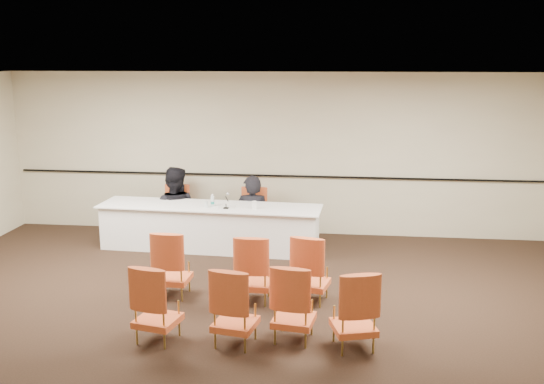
{
  "coord_description": "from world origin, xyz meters",
  "views": [
    {
      "loc": [
        1.29,
        -7.03,
        3.24
      ],
      "look_at": [
        0.15,
        2.6,
        1.09
      ],
      "focal_mm": 40.0,
      "sensor_mm": 36.0,
      "label": 1
    }
  ],
  "objects": [
    {
      "name": "panelist_main_chair",
      "position": [
        -0.3,
        3.39,
        0.47
      ],
      "size": [
        0.52,
        0.52,
        0.95
      ],
      "primitive_type": null,
      "rotation": [
        0.0,
        0.0,
        -0.05
      ],
      "color": "#B35020",
      "rests_on": "ground"
    },
    {
      "name": "aud_chair_front_mid",
      "position": [
        0.14,
        0.63,
        0.47
      ],
      "size": [
        0.5,
        0.5,
        0.95
      ],
      "primitive_type": null,
      "rotation": [
        0.0,
        0.0,
        -0.01
      ],
      "color": "#B35020",
      "rests_on": "ground"
    },
    {
      "name": "aud_chair_back_left",
      "position": [
        -0.8,
        -0.66,
        0.47
      ],
      "size": [
        0.6,
        0.6,
        0.95
      ],
      "primitive_type": null,
      "rotation": [
        0.0,
        0.0,
        -0.22
      ],
      "color": "#B35020",
      "rests_on": "ground"
    },
    {
      "name": "aud_chair_front_right",
      "position": [
        0.9,
        0.72,
        0.47
      ],
      "size": [
        0.6,
        0.6,
        0.95
      ],
      "primitive_type": null,
      "rotation": [
        0.0,
        0.0,
        -0.22
      ],
      "color": "#B35020",
      "rests_on": "ground"
    },
    {
      "name": "microphone",
      "position": [
        -0.63,
        2.68,
        0.89
      ],
      "size": [
        0.1,
        0.19,
        0.25
      ],
      "primitive_type": null,
      "rotation": [
        0.0,
        0.0,
        -0.05
      ],
      "color": "black",
      "rests_on": "panel_table"
    },
    {
      "name": "aud_chair_front_left",
      "position": [
        -1.01,
        0.69,
        0.47
      ],
      "size": [
        0.52,
        0.52,
        0.95
      ],
      "primitive_type": null,
      "rotation": [
        0.0,
        0.0,
        -0.04
      ],
      "color": "#B35020",
      "rests_on": "ground"
    },
    {
      "name": "wall_back",
      "position": [
        0.0,
        4.0,
        1.5
      ],
      "size": [
        10.0,
        0.04,
        3.0
      ],
      "primitive_type": "cube",
      "color": "#BDB394",
      "rests_on": "ground"
    },
    {
      "name": "panelist_second_chair",
      "position": [
        -1.75,
        3.46,
        0.47
      ],
      "size": [
        0.52,
        0.52,
        0.95
      ],
      "primitive_type": null,
      "rotation": [
        0.0,
        0.0,
        -0.05
      ],
      "color": "#B35020",
      "rests_on": "ground"
    },
    {
      "name": "floor",
      "position": [
        0.0,
        0.0,
        0.0
      ],
      "size": [
        10.0,
        10.0,
        0.0
      ],
      "primitive_type": "plane",
      "color": "black",
      "rests_on": "ground"
    },
    {
      "name": "aud_chair_back_mid",
      "position": [
        0.11,
        -0.65,
        0.47
      ],
      "size": [
        0.58,
        0.58,
        0.95
      ],
      "primitive_type": null,
      "rotation": [
        0.0,
        0.0,
        -0.18
      ],
      "color": "#B35020",
      "rests_on": "ground"
    },
    {
      "name": "panelist_second",
      "position": [
        -1.75,
        3.46,
        0.4
      ],
      "size": [
        0.89,
        0.69,
        1.83
      ],
      "primitive_type": "imported",
      "rotation": [
        0.0,
        0.0,
        3.14
      ],
      "color": "black",
      "rests_on": "ground"
    },
    {
      "name": "ceiling",
      "position": [
        0.0,
        0.0,
        3.0
      ],
      "size": [
        10.0,
        10.0,
        0.0
      ],
      "primitive_type": "plane",
      "rotation": [
        3.14,
        0.0,
        0.0
      ],
      "color": "silver",
      "rests_on": "ground"
    },
    {
      "name": "drinking_glass",
      "position": [
        -0.98,
        2.72,
        0.82
      ],
      "size": [
        0.08,
        0.08,
        0.1
      ],
      "primitive_type": "cylinder",
      "rotation": [
        0.0,
        0.0,
        -0.35
      ],
      "color": "silver",
      "rests_on": "panel_table"
    },
    {
      "name": "aud_chair_back_right",
      "position": [
        0.77,
        -0.46,
        0.47
      ],
      "size": [
        0.57,
        0.57,
        0.95
      ],
      "primitive_type": null,
      "rotation": [
        0.0,
        0.0,
        -0.15
      ],
      "color": "#B35020",
      "rests_on": "ground"
    },
    {
      "name": "aud_chair_extra",
      "position": [
        1.46,
        -0.58,
        0.47
      ],
      "size": [
        0.62,
        0.62,
        0.95
      ],
      "primitive_type": null,
      "rotation": [
        0.0,
        0.0,
        0.28
      ],
      "color": "#B35020",
      "rests_on": "ground"
    },
    {
      "name": "wall_rail",
      "position": [
        0.0,
        3.96,
        1.1
      ],
      "size": [
        9.8,
        0.04,
        0.03
      ],
      "primitive_type": "cube",
      "color": "black",
      "rests_on": "wall_back"
    },
    {
      "name": "papers",
      "position": [
        -0.64,
        2.78,
        0.77
      ],
      "size": [
        0.32,
        0.25,
        0.0
      ],
      "primitive_type": "cube",
      "rotation": [
        0.0,
        0.0,
        0.09
      ],
      "color": "silver",
      "rests_on": "panel_table"
    },
    {
      "name": "panelist_main",
      "position": [
        -0.3,
        3.39,
        0.32
      ],
      "size": [
        0.68,
        0.47,
        1.78
      ],
      "primitive_type": "imported",
      "rotation": [
        0.0,
        0.0,
        3.21
      ],
      "color": "black",
      "rests_on": "ground"
    },
    {
      "name": "panel_table",
      "position": [
        -0.96,
        2.85,
        0.38
      ],
      "size": [
        3.87,
        1.07,
        0.77
      ],
      "primitive_type": null,
      "rotation": [
        0.0,
        0.0,
        -0.05
      ],
      "color": "white",
      "rests_on": "ground"
    },
    {
      "name": "water_bottle",
      "position": [
        -0.9,
        2.82,
        0.87
      ],
      "size": [
        0.08,
        0.08,
        0.21
      ],
      "primitive_type": null,
      "rotation": [
        0.0,
        0.0,
        0.23
      ],
      "color": "#188578",
      "rests_on": "panel_table"
    },
    {
      "name": "coffee_cup",
      "position": [
        -0.16,
        2.71,
        0.83
      ],
      "size": [
        0.11,
        0.11,
        0.13
      ],
      "primitive_type": "cylinder",
      "rotation": [
        0.0,
        0.0,
        -0.42
      ],
      "color": "white",
      "rests_on": "panel_table"
    }
  ]
}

